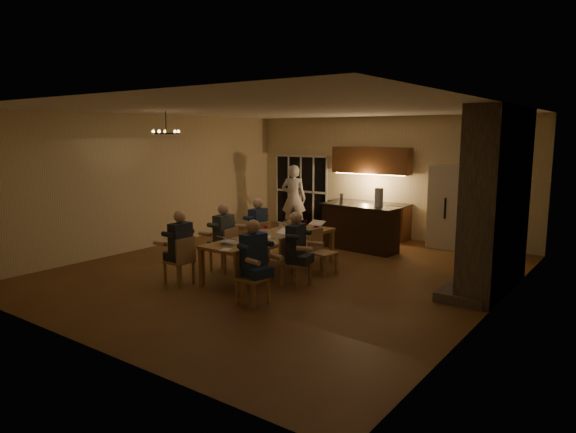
# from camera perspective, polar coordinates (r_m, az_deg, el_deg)

# --- Properties ---
(floor) EXTENTS (9.00, 9.00, 0.00)m
(floor) POSITION_cam_1_polar(r_m,az_deg,el_deg) (10.41, -0.33, -6.10)
(floor) COLOR brown
(floor) RESTS_ON ground
(back_wall) EXTENTS (8.00, 0.04, 3.20)m
(back_wall) POSITION_cam_1_polar(r_m,az_deg,el_deg) (13.98, 10.77, 4.32)
(back_wall) COLOR beige
(back_wall) RESTS_ON ground
(left_wall) EXTENTS (0.04, 9.00, 3.20)m
(left_wall) POSITION_cam_1_polar(r_m,az_deg,el_deg) (12.90, -14.89, 3.78)
(left_wall) COLOR beige
(left_wall) RESTS_ON ground
(right_wall) EXTENTS (0.04, 9.00, 3.20)m
(right_wall) POSITION_cam_1_polar(r_m,az_deg,el_deg) (8.38, 22.34, 0.67)
(right_wall) COLOR beige
(right_wall) RESTS_ON ground
(ceiling) EXTENTS (8.00, 9.00, 0.04)m
(ceiling) POSITION_cam_1_polar(r_m,az_deg,el_deg) (10.05, -0.35, 11.90)
(ceiling) COLOR white
(ceiling) RESTS_ON back_wall
(french_doors) EXTENTS (1.86, 0.08, 2.10)m
(french_doors) POSITION_cam_1_polar(r_m,az_deg,el_deg) (15.34, 1.48, 2.82)
(french_doors) COLOR black
(french_doors) RESTS_ON ground
(fireplace) EXTENTS (0.58, 2.50, 3.20)m
(fireplace) POSITION_cam_1_polar(r_m,az_deg,el_deg) (9.62, 22.23, 1.67)
(fireplace) COLOR #60574B
(fireplace) RESTS_ON ground
(kitchenette) EXTENTS (2.24, 0.68, 2.40)m
(kitchenette) POSITION_cam_1_polar(r_m,az_deg,el_deg) (13.87, 9.03, 2.66)
(kitchenette) COLOR brown
(kitchenette) RESTS_ON ground
(refrigerator) EXTENTS (0.90, 0.68, 2.00)m
(refrigerator) POSITION_cam_1_polar(r_m,az_deg,el_deg) (13.00, 17.56, 1.03)
(refrigerator) COLOR beige
(refrigerator) RESTS_ON ground
(dining_table) EXTENTS (1.10, 3.02, 0.75)m
(dining_table) POSITION_cam_1_polar(r_m,az_deg,el_deg) (10.18, -1.77, -4.28)
(dining_table) COLOR #B88C49
(dining_table) RESTS_ON ground
(bar_island) EXTENTS (1.97, 0.85, 1.08)m
(bar_island) POSITION_cam_1_polar(r_m,az_deg,el_deg) (12.31, 8.00, -1.23)
(bar_island) COLOR black
(bar_island) RESTS_ON ground
(chair_left_near) EXTENTS (0.45, 0.45, 0.89)m
(chair_left_near) POSITION_cam_1_polar(r_m,az_deg,el_deg) (9.63, -12.04, -4.83)
(chair_left_near) COLOR #AC8056
(chair_left_near) RESTS_ON ground
(chair_left_mid) EXTENTS (0.48, 0.48, 0.89)m
(chair_left_mid) POSITION_cam_1_polar(r_m,az_deg,el_deg) (10.41, -7.19, -3.65)
(chair_left_mid) COLOR #AC8056
(chair_left_mid) RESTS_ON ground
(chair_left_far) EXTENTS (0.53, 0.53, 0.89)m
(chair_left_far) POSITION_cam_1_polar(r_m,az_deg,el_deg) (11.11, -3.50, -2.78)
(chair_left_far) COLOR #AC8056
(chair_left_far) RESTS_ON ground
(chair_right_near) EXTENTS (0.45, 0.45, 0.89)m
(chair_right_near) POSITION_cam_1_polar(r_m,az_deg,el_deg) (8.36, -3.95, -6.79)
(chair_right_near) COLOR #AC8056
(chair_right_near) RESTS_ON ground
(chair_right_mid) EXTENTS (0.45, 0.45, 0.89)m
(chair_right_mid) POSITION_cam_1_polar(r_m,az_deg,el_deg) (9.31, 0.87, -5.10)
(chair_right_mid) COLOR #AC8056
(chair_right_mid) RESTS_ON ground
(chair_right_far) EXTENTS (0.49, 0.49, 0.89)m
(chair_right_far) POSITION_cam_1_polar(r_m,az_deg,el_deg) (10.10, 3.93, -3.99)
(chair_right_far) COLOR #AC8056
(chair_right_far) RESTS_ON ground
(person_left_near) EXTENTS (0.60, 0.60, 1.38)m
(person_left_near) POSITION_cam_1_polar(r_m,az_deg,el_deg) (9.54, -11.82, -3.44)
(person_left_near) COLOR #262A31
(person_left_near) RESTS_ON ground
(person_right_near) EXTENTS (0.71, 0.71, 1.38)m
(person_right_near) POSITION_cam_1_polar(r_m,az_deg,el_deg) (8.39, -3.84, -5.00)
(person_right_near) COLOR navy
(person_right_near) RESTS_ON ground
(person_left_mid) EXTENTS (0.63, 0.63, 1.38)m
(person_left_mid) POSITION_cam_1_polar(r_m,az_deg,el_deg) (10.33, -7.14, -2.35)
(person_left_mid) COLOR #3D4448
(person_left_mid) RESTS_ON ground
(person_right_mid) EXTENTS (0.70, 0.70, 1.38)m
(person_right_mid) POSITION_cam_1_polar(r_m,az_deg,el_deg) (9.21, 0.88, -3.70)
(person_right_mid) COLOR #262A31
(person_right_mid) RESTS_ON ground
(person_left_far) EXTENTS (0.63, 0.63, 1.38)m
(person_left_far) POSITION_cam_1_polar(r_m,az_deg,el_deg) (11.11, -3.34, -1.49)
(person_left_far) COLOR navy
(person_left_far) RESTS_ON ground
(standing_person) EXTENTS (0.81, 0.69, 1.90)m
(standing_person) POSITION_cam_1_polar(r_m,az_deg,el_deg) (14.45, 0.63, 2.03)
(standing_person) COLOR silver
(standing_person) RESTS_ON ground
(chandelier) EXTENTS (0.56, 0.56, 0.03)m
(chandelier) POSITION_cam_1_polar(r_m,az_deg,el_deg) (10.82, -13.37, 8.97)
(chandelier) COLOR black
(chandelier) RESTS_ON ceiling
(laptop_a) EXTENTS (0.32, 0.29, 0.23)m
(laptop_a) POSITION_cam_1_polar(r_m,az_deg,el_deg) (9.46, -6.39, -2.33)
(laptop_a) COLOR silver
(laptop_a) RESTS_ON dining_table
(laptop_b) EXTENTS (0.35, 0.31, 0.23)m
(laptop_b) POSITION_cam_1_polar(r_m,az_deg,el_deg) (9.26, -3.38, -2.54)
(laptop_b) COLOR silver
(laptop_b) RESTS_ON dining_table
(laptop_c) EXTENTS (0.41, 0.39, 0.23)m
(laptop_c) POSITION_cam_1_polar(r_m,az_deg,el_deg) (10.22, -2.83, -1.43)
(laptop_c) COLOR silver
(laptop_c) RESTS_ON dining_table
(laptop_d) EXTENTS (0.33, 0.29, 0.23)m
(laptop_d) POSITION_cam_1_polar(r_m,az_deg,el_deg) (9.85, -0.70, -1.82)
(laptop_d) COLOR silver
(laptop_d) RESTS_ON dining_table
(laptop_e) EXTENTS (0.35, 0.31, 0.23)m
(laptop_e) POSITION_cam_1_polar(r_m,az_deg,el_deg) (11.03, 0.78, -0.64)
(laptop_e) COLOR silver
(laptop_e) RESTS_ON dining_table
(laptop_f) EXTENTS (0.32, 0.28, 0.23)m
(laptop_f) POSITION_cam_1_polar(r_m,az_deg,el_deg) (10.83, 2.97, -0.83)
(laptop_f) COLOR silver
(laptop_f) RESTS_ON dining_table
(mug_front) EXTENTS (0.09, 0.09, 0.10)m
(mug_front) POSITION_cam_1_polar(r_m,az_deg,el_deg) (9.75, -4.01, -2.33)
(mug_front) COLOR silver
(mug_front) RESTS_ON dining_table
(mug_mid) EXTENTS (0.08, 0.08, 0.10)m
(mug_mid) POSITION_cam_1_polar(r_m,az_deg,el_deg) (10.44, 0.27, -1.54)
(mug_mid) COLOR silver
(mug_mid) RESTS_ON dining_table
(mug_back) EXTENTS (0.08, 0.08, 0.10)m
(mug_back) POSITION_cam_1_polar(r_m,az_deg,el_deg) (10.87, -0.83, -1.13)
(mug_back) COLOR silver
(mug_back) RESTS_ON dining_table
(redcup_near) EXTENTS (0.09, 0.09, 0.12)m
(redcup_near) POSITION_cam_1_polar(r_m,az_deg,el_deg) (8.83, -5.08, -3.49)
(redcup_near) COLOR red
(redcup_near) RESTS_ON dining_table
(redcup_mid) EXTENTS (0.08, 0.08, 0.12)m
(redcup_mid) POSITION_cam_1_polar(r_m,az_deg,el_deg) (10.62, -2.51, -1.32)
(redcup_mid) COLOR red
(redcup_mid) RESTS_ON dining_table
(redcup_far) EXTENTS (0.10, 0.10, 0.12)m
(redcup_far) POSITION_cam_1_polar(r_m,az_deg,el_deg) (11.11, 3.17, -0.86)
(redcup_far) COLOR red
(redcup_far) RESTS_ON dining_table
(can_silver) EXTENTS (0.06, 0.06, 0.12)m
(can_silver) POSITION_cam_1_polar(r_m,az_deg,el_deg) (9.51, -3.77, -2.56)
(can_silver) COLOR #B2B2B7
(can_silver) RESTS_ON dining_table
(can_cola) EXTENTS (0.06, 0.06, 0.12)m
(can_cola) POSITION_cam_1_polar(r_m,az_deg,el_deg) (11.28, 1.99, -0.70)
(can_cola) COLOR #3F0F0C
(can_cola) RESTS_ON dining_table
(can_right) EXTENTS (0.07, 0.07, 0.12)m
(can_right) POSITION_cam_1_polar(r_m,az_deg,el_deg) (10.05, 0.63, -1.91)
(can_right) COLOR #B2B2B7
(can_right) RESTS_ON dining_table
(plate_near) EXTENTS (0.23, 0.23, 0.02)m
(plate_near) POSITION_cam_1_polar(r_m,az_deg,el_deg) (9.43, -1.93, -2.96)
(plate_near) COLOR silver
(plate_near) RESTS_ON dining_table
(plate_left) EXTENTS (0.26, 0.26, 0.02)m
(plate_left) POSITION_cam_1_polar(r_m,az_deg,el_deg) (9.60, -6.70, -2.81)
(plate_left) COLOR silver
(plate_left) RESTS_ON dining_table
(plate_far) EXTENTS (0.25, 0.25, 0.02)m
(plate_far) POSITION_cam_1_polar(r_m,az_deg,el_deg) (10.52, 2.60, -1.70)
(plate_far) COLOR silver
(plate_far) RESTS_ON dining_table
(notepad) EXTENTS (0.20, 0.24, 0.01)m
(notepad) POSITION_cam_1_polar(r_m,az_deg,el_deg) (8.96, -6.96, -3.69)
(notepad) COLOR white
(notepad) RESTS_ON dining_table
(bar_bottle) EXTENTS (0.08, 0.08, 0.24)m
(bar_bottle) POSITION_cam_1_polar(r_m,az_deg,el_deg) (12.46, 5.97, 2.01)
(bar_bottle) COLOR #99999E
(bar_bottle) RESTS_ON bar_island
(bar_blender) EXTENTS (0.16, 0.16, 0.44)m
(bar_blender) POSITION_cam_1_polar(r_m,az_deg,el_deg) (11.94, 10.06, 2.08)
(bar_blender) COLOR silver
(bar_blender) RESTS_ON bar_island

